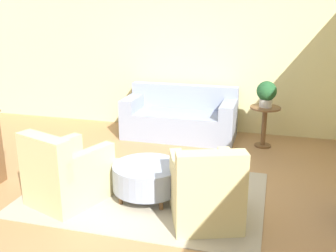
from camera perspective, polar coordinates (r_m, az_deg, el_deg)
ground_plane at (r=5.08m, az=-3.33°, el=-9.77°), size 16.00×16.00×0.00m
wall_back at (r=7.42m, az=3.83°, el=10.17°), size 9.76×0.12×2.80m
rug at (r=5.07m, az=-3.33°, el=-9.72°), size 2.96×2.04×0.01m
couch at (r=7.10m, az=1.80°, el=1.08°), size 1.98×0.91×0.90m
armchair_left at (r=4.89m, az=-14.62°, el=-6.88°), size 0.96×1.06×0.90m
armchair_right at (r=4.35m, az=5.49°, el=-9.51°), size 0.96×1.06×0.90m
ottoman_table at (r=4.86m, az=-3.06°, el=-7.35°), size 0.84×0.84×0.43m
side_table at (r=6.73m, az=13.82°, el=0.85°), size 0.50×0.50×0.69m
potted_plant_on_side_table at (r=6.62m, az=14.11°, el=4.70°), size 0.33×0.33×0.43m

